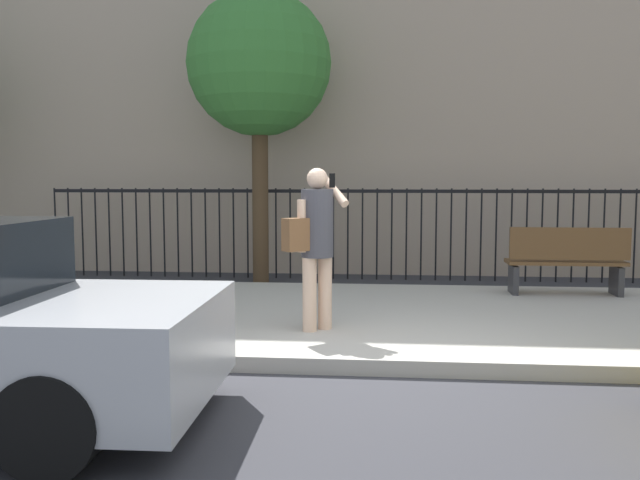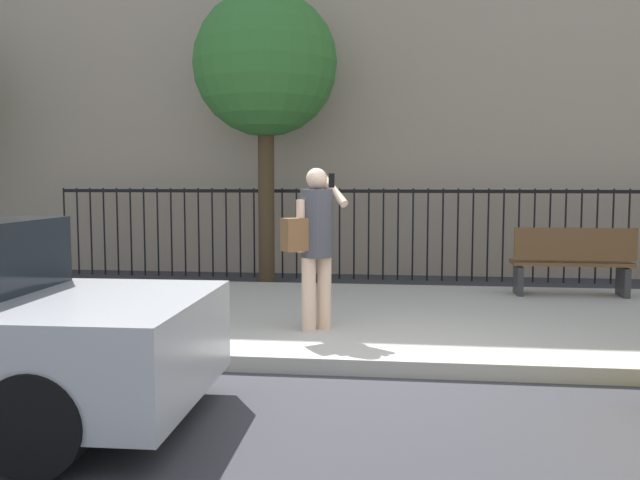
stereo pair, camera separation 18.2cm
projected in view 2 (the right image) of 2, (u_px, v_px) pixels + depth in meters
name	position (u px, v px, depth m)	size (l,w,h in m)	color
ground_plane	(379.00, 377.00, 5.96)	(60.00, 60.00, 0.00)	#333338
sidewalk	(385.00, 319.00, 8.13)	(28.00, 4.40, 0.15)	#B2ADA3
building_facade	(394.00, 33.00, 13.94)	(28.00, 4.00, 9.56)	tan
iron_fence	(391.00, 222.00, 11.70)	(12.03, 0.04, 1.60)	black
pedestrian_on_phone	(315.00, 237.00, 7.08)	(0.70, 0.67, 1.72)	beige
street_bench	(572.00, 260.00, 9.21)	(1.60, 0.45, 0.95)	brown
street_tree_mid	(265.00, 66.00, 11.17)	(2.40, 2.40, 4.87)	#4C3823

